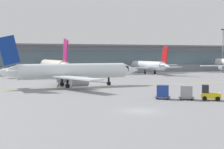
{
  "coord_description": "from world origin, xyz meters",
  "views": [
    {
      "loc": [
        -16.6,
        -34.53,
        6.31
      ],
      "look_at": [
        3.25,
        17.65,
        3.0
      ],
      "focal_mm": 55.68,
      "sensor_mm": 36.0,
      "label": 1
    }
  ],
  "objects_px": {
    "gate_airplane_2": "(54,66)",
    "apron_light_mast_1": "(223,48)",
    "gate_airplane_3": "(148,65)",
    "baggage_tug": "(209,94)",
    "cargo_dolly_trailing": "(163,91)",
    "cargo_dolly_lead": "(186,92)",
    "taxiing_regional_jet": "(71,72)"
  },
  "relations": [
    {
      "from": "gate_airplane_2",
      "to": "baggage_tug",
      "type": "distance_m",
      "value": 56.48
    },
    {
      "from": "gate_airplane_3",
      "to": "cargo_dolly_lead",
      "type": "distance_m",
      "value": 63.2
    },
    {
      "from": "taxiing_regional_jet",
      "to": "baggage_tug",
      "type": "distance_m",
      "value": 28.71
    },
    {
      "from": "taxiing_regional_jet",
      "to": "apron_light_mast_1",
      "type": "xyz_separation_m",
      "value": [
        69.84,
        43.37,
        5.67
      ]
    },
    {
      "from": "gate_airplane_2",
      "to": "cargo_dolly_lead",
      "type": "xyz_separation_m",
      "value": [
        7.64,
        -53.87,
        -1.99
      ]
    },
    {
      "from": "taxiing_regional_jet",
      "to": "apron_light_mast_1",
      "type": "height_order",
      "value": "apron_light_mast_1"
    },
    {
      "from": "gate_airplane_2",
      "to": "apron_light_mast_1",
      "type": "relative_size",
      "value": 1.94
    },
    {
      "from": "baggage_tug",
      "to": "gate_airplane_2",
      "type": "bearing_deg",
      "value": 133.22
    },
    {
      "from": "taxiing_regional_jet",
      "to": "baggage_tug",
      "type": "relative_size",
      "value": 9.97
    },
    {
      "from": "gate_airplane_2",
      "to": "apron_light_mast_1",
      "type": "distance_m",
      "value": 68.8
    },
    {
      "from": "taxiing_regional_jet",
      "to": "cargo_dolly_lead",
      "type": "bearing_deg",
      "value": -69.09
    },
    {
      "from": "taxiing_regional_jet",
      "to": "baggage_tug",
      "type": "bearing_deg",
      "value": -65.69
    },
    {
      "from": "apron_light_mast_1",
      "to": "baggage_tug",
      "type": "bearing_deg",
      "value": -129.59
    },
    {
      "from": "cargo_dolly_lead",
      "to": "cargo_dolly_trailing",
      "type": "distance_m",
      "value": 3.26
    },
    {
      "from": "gate_airplane_2",
      "to": "taxiing_regional_jet",
      "type": "distance_m",
      "value": 30.01
    },
    {
      "from": "baggage_tug",
      "to": "cargo_dolly_trailing",
      "type": "distance_m",
      "value": 6.29
    },
    {
      "from": "baggage_tug",
      "to": "apron_light_mast_1",
      "type": "distance_m",
      "value": 89.85
    },
    {
      "from": "baggage_tug",
      "to": "cargo_dolly_lead",
      "type": "distance_m",
      "value": 3.03
    },
    {
      "from": "gate_airplane_3",
      "to": "baggage_tug",
      "type": "bearing_deg",
      "value": 159.79
    },
    {
      "from": "gate_airplane_3",
      "to": "taxiing_regional_jet",
      "type": "bearing_deg",
      "value": 134.69
    },
    {
      "from": "cargo_dolly_trailing",
      "to": "baggage_tug",
      "type": "bearing_deg",
      "value": -0.0
    },
    {
      "from": "gate_airplane_2",
      "to": "gate_airplane_3",
      "type": "bearing_deg",
      "value": -83.65
    },
    {
      "from": "gate_airplane_3",
      "to": "cargo_dolly_lead",
      "type": "xyz_separation_m",
      "value": [
        -23.65,
        -58.59,
        -1.57
      ]
    },
    {
      "from": "gate_airplane_2",
      "to": "taxiing_regional_jet",
      "type": "bearing_deg",
      "value": 172.79
    },
    {
      "from": "gate_airplane_2",
      "to": "cargo_dolly_trailing",
      "type": "distance_m",
      "value": 52.37
    },
    {
      "from": "gate_airplane_3",
      "to": "cargo_dolly_trailing",
      "type": "relative_size",
      "value": 10.03
    },
    {
      "from": "cargo_dolly_trailing",
      "to": "gate_airplane_2",
      "type": "bearing_deg",
      "value": 128.2
    },
    {
      "from": "baggage_tug",
      "to": "cargo_dolly_lead",
      "type": "height_order",
      "value": "baggage_tug"
    },
    {
      "from": "gate_airplane_2",
      "to": "baggage_tug",
      "type": "height_order",
      "value": "gate_airplane_2"
    },
    {
      "from": "gate_airplane_3",
      "to": "cargo_dolly_trailing",
      "type": "height_order",
      "value": "gate_airplane_3"
    },
    {
      "from": "cargo_dolly_trailing",
      "to": "cargo_dolly_lead",
      "type": "bearing_deg",
      "value": 0.0
    },
    {
      "from": "gate_airplane_2",
      "to": "cargo_dolly_lead",
      "type": "relative_size",
      "value": 11.64
    }
  ]
}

